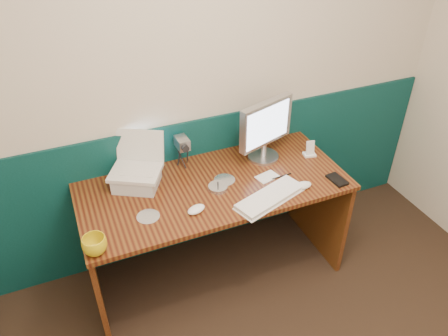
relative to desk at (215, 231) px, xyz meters
name	(u,v)px	position (x,y,z in m)	size (l,w,h in m)	color
back_wall	(195,82)	(0.03, 0.37, 0.88)	(3.50, 0.04, 2.50)	beige
wainscot	(200,184)	(0.03, 0.36, 0.12)	(3.48, 0.02, 1.00)	#072E2E
desk	(215,231)	(0.00, 0.00, 0.00)	(1.60, 0.70, 0.75)	#3A130A
laptop_riser	(137,180)	(-0.42, 0.17, 0.42)	(0.25, 0.21, 0.09)	silver
laptop	(133,157)	(-0.42, 0.17, 0.58)	(0.29, 0.22, 0.24)	silver
monitor	(265,131)	(0.40, 0.15, 0.58)	(0.40, 0.12, 0.40)	#B8B8BD
keyboard	(270,198)	(0.24, -0.25, 0.39)	(0.43, 0.14, 0.02)	white
mouse_right	(303,185)	(0.47, -0.23, 0.39)	(0.11, 0.06, 0.04)	white
mouse_left	(196,209)	(-0.18, -0.19, 0.39)	(0.11, 0.06, 0.04)	white
mug	(95,245)	(-0.74, -0.28, 0.42)	(0.12, 0.12, 0.10)	gold
camcorder	(183,153)	(-0.10, 0.27, 0.47)	(0.08, 0.12, 0.18)	#A2A2A6
cd_spindle	(218,187)	(0.01, -0.05, 0.39)	(0.11, 0.11, 0.02)	silver
cd_loose_a	(148,216)	(-0.44, -0.12, 0.38)	(0.13, 0.13, 0.00)	silver
cd_loose_b	(225,180)	(0.08, 0.02, 0.38)	(0.13, 0.13, 0.00)	silver
pen	(282,176)	(0.41, -0.08, 0.38)	(0.01, 0.01, 0.14)	black
papers	(267,177)	(0.33, -0.05, 0.38)	(0.13, 0.09, 0.00)	white
dock	(309,154)	(0.69, 0.06, 0.38)	(0.08, 0.06, 0.01)	white
music_player	(310,148)	(0.69, 0.06, 0.44)	(0.05, 0.01, 0.09)	silver
pda	(337,180)	(0.70, -0.25, 0.38)	(0.08, 0.13, 0.02)	black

